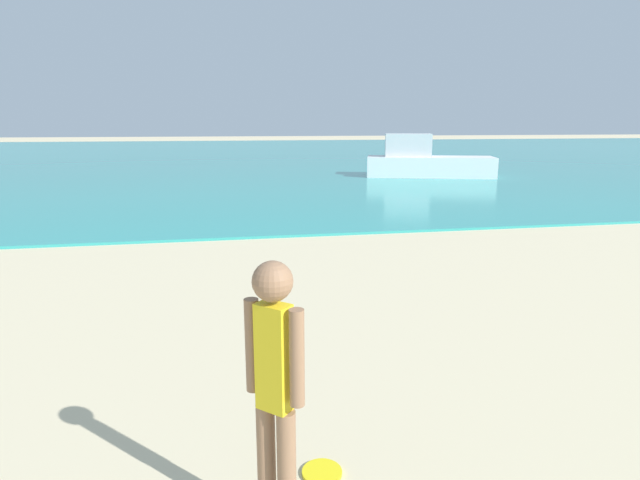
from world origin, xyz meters
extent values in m
cube|color=teal|center=(0.00, 45.85, 0.03)|extent=(160.00, 60.00, 0.06)
cylinder|color=#936B4C|center=(-1.38, 7.71, 0.41)|extent=(0.11, 0.11, 0.83)
cylinder|color=#936B4C|center=(-1.49, 7.81, 0.41)|extent=(0.11, 0.11, 0.83)
cube|color=yellow|center=(-1.44, 7.76, 1.14)|extent=(0.22, 0.22, 0.62)
sphere|color=#936B4C|center=(-1.44, 7.76, 1.58)|extent=(0.22, 0.22, 0.22)
cylinder|color=#936B4C|center=(-1.33, 7.66, 1.17)|extent=(0.08, 0.08, 0.55)
cylinder|color=#936B4C|center=(-1.55, 7.87, 1.17)|extent=(0.08, 0.08, 0.55)
cylinder|color=yellow|center=(-1.08, 8.23, 0.01)|extent=(0.28, 0.28, 0.03)
cube|color=white|center=(7.39, 26.85, 0.50)|extent=(5.78, 3.26, 0.88)
cube|color=silver|center=(6.44, 27.14, 1.44)|extent=(2.25, 1.75, 0.99)
camera|label=1|loc=(-1.68, 5.12, 2.41)|focal=29.02mm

